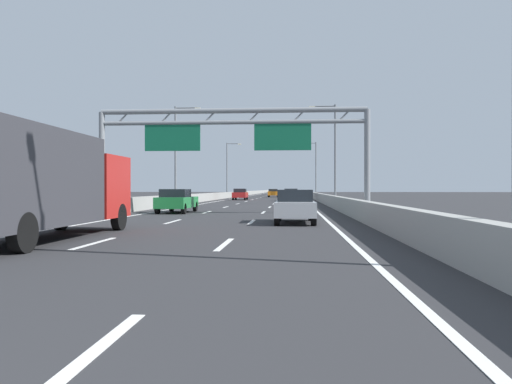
# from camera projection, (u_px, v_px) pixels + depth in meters

# --- Properties ---
(ground_plane) EXTENTS (260.00, 260.00, 0.00)m
(ground_plane) POSITION_uv_depth(u_px,v_px,m) (274.00, 196.00, 100.76)
(ground_plane) COLOR #2D2D30
(lane_dash_left_1) EXTENTS (0.16, 3.00, 0.01)m
(lane_dash_left_1) POSITION_uv_depth(u_px,v_px,m) (94.00, 243.00, 13.62)
(lane_dash_left_1) COLOR white
(lane_dash_left_1) RESTS_ON ground_plane
(lane_dash_left_2) EXTENTS (0.16, 3.00, 0.01)m
(lane_dash_left_2) POSITION_uv_depth(u_px,v_px,m) (173.00, 222.00, 22.60)
(lane_dash_left_2) COLOR white
(lane_dash_left_2) RESTS_ON ground_plane
(lane_dash_left_3) EXTENTS (0.16, 3.00, 0.01)m
(lane_dash_left_3) POSITION_uv_depth(u_px,v_px,m) (207.00, 212.00, 31.57)
(lane_dash_left_3) COLOR white
(lane_dash_left_3) RESTS_ON ground_plane
(lane_dash_left_4) EXTENTS (0.16, 3.00, 0.01)m
(lane_dash_left_4) POSITION_uv_depth(u_px,v_px,m) (226.00, 207.00, 40.55)
(lane_dash_left_4) COLOR white
(lane_dash_left_4) RESTS_ON ground_plane
(lane_dash_left_5) EXTENTS (0.16, 3.00, 0.01)m
(lane_dash_left_5) POSITION_uv_depth(u_px,v_px,m) (238.00, 204.00, 49.53)
(lane_dash_left_5) COLOR white
(lane_dash_left_5) RESTS_ON ground_plane
(lane_dash_left_6) EXTENTS (0.16, 3.00, 0.01)m
(lane_dash_left_6) POSITION_uv_depth(u_px,v_px,m) (246.00, 201.00, 58.50)
(lane_dash_left_6) COLOR white
(lane_dash_left_6) RESTS_ON ground_plane
(lane_dash_left_7) EXTENTS (0.16, 3.00, 0.01)m
(lane_dash_left_7) POSITION_uv_depth(u_px,v_px,m) (252.00, 200.00, 67.48)
(lane_dash_left_7) COLOR white
(lane_dash_left_7) RESTS_ON ground_plane
(lane_dash_left_8) EXTENTS (0.16, 3.00, 0.01)m
(lane_dash_left_8) POSITION_uv_depth(u_px,v_px,m) (257.00, 198.00, 76.45)
(lane_dash_left_8) COLOR white
(lane_dash_left_8) RESTS_ON ground_plane
(lane_dash_left_9) EXTENTS (0.16, 3.00, 0.01)m
(lane_dash_left_9) POSITION_uv_depth(u_px,v_px,m) (261.00, 197.00, 85.43)
(lane_dash_left_9) COLOR white
(lane_dash_left_9) RESTS_ON ground_plane
(lane_dash_left_10) EXTENTS (0.16, 3.00, 0.01)m
(lane_dash_left_10) POSITION_uv_depth(u_px,v_px,m) (264.00, 197.00, 94.41)
(lane_dash_left_10) COLOR white
(lane_dash_left_10) RESTS_ON ground_plane
(lane_dash_left_11) EXTENTS (0.16, 3.00, 0.01)m
(lane_dash_left_11) POSITION_uv_depth(u_px,v_px,m) (266.00, 196.00, 103.38)
(lane_dash_left_11) COLOR white
(lane_dash_left_11) RESTS_ON ground_plane
(lane_dash_left_12) EXTENTS (0.16, 3.00, 0.01)m
(lane_dash_left_12) POSITION_uv_depth(u_px,v_px,m) (268.00, 195.00, 112.36)
(lane_dash_left_12) COLOR white
(lane_dash_left_12) RESTS_ON ground_plane
(lane_dash_left_13) EXTENTS (0.16, 3.00, 0.01)m
(lane_dash_left_13) POSITION_uv_depth(u_px,v_px,m) (270.00, 195.00, 121.33)
(lane_dash_left_13) COLOR white
(lane_dash_left_13) RESTS_ON ground_plane
(lane_dash_left_14) EXTENTS (0.16, 3.00, 0.01)m
(lane_dash_left_14) POSITION_uv_depth(u_px,v_px,m) (271.00, 194.00, 130.31)
(lane_dash_left_14) COLOR white
(lane_dash_left_14) RESTS_ON ground_plane
(lane_dash_left_15) EXTENTS (0.16, 3.00, 0.01)m
(lane_dash_left_15) POSITION_uv_depth(u_px,v_px,m) (273.00, 194.00, 139.29)
(lane_dash_left_15) COLOR white
(lane_dash_left_15) RESTS_ON ground_plane
(lane_dash_left_16) EXTENTS (0.16, 3.00, 0.01)m
(lane_dash_left_16) POSITION_uv_depth(u_px,v_px,m) (274.00, 194.00, 148.26)
(lane_dash_left_16) COLOR white
(lane_dash_left_16) RESTS_ON ground_plane
(lane_dash_left_17) EXTENTS (0.16, 3.00, 0.01)m
(lane_dash_left_17) POSITION_uv_depth(u_px,v_px,m) (275.00, 193.00, 157.24)
(lane_dash_left_17) COLOR white
(lane_dash_left_17) RESTS_ON ground_plane
(lane_dash_right_0) EXTENTS (0.16, 3.00, 0.01)m
(lane_dash_right_0) POSITION_uv_depth(u_px,v_px,m) (86.00, 358.00, 4.38)
(lane_dash_right_0) COLOR white
(lane_dash_right_0) RESTS_ON ground_plane
(lane_dash_right_1) EXTENTS (0.16, 3.00, 0.01)m
(lane_dash_right_1) POSITION_uv_depth(u_px,v_px,m) (225.00, 244.00, 13.36)
(lane_dash_right_1) COLOR white
(lane_dash_right_1) RESTS_ON ground_plane
(lane_dash_right_2) EXTENTS (0.16, 3.00, 0.01)m
(lane_dash_right_2) POSITION_uv_depth(u_px,v_px,m) (252.00, 222.00, 22.34)
(lane_dash_right_2) COLOR white
(lane_dash_right_2) RESTS_ON ground_plane
(lane_dash_right_3) EXTENTS (0.16, 3.00, 0.01)m
(lane_dash_right_3) POSITION_uv_depth(u_px,v_px,m) (263.00, 212.00, 31.31)
(lane_dash_right_3) COLOR white
(lane_dash_right_3) RESTS_ON ground_plane
(lane_dash_right_4) EXTENTS (0.16, 3.00, 0.01)m
(lane_dash_right_4) POSITION_uv_depth(u_px,v_px,m) (270.00, 207.00, 40.29)
(lane_dash_right_4) COLOR white
(lane_dash_right_4) RESTS_ON ground_plane
(lane_dash_right_5) EXTENTS (0.16, 3.00, 0.01)m
(lane_dash_right_5) POSITION_uv_depth(u_px,v_px,m) (274.00, 204.00, 49.26)
(lane_dash_right_5) COLOR white
(lane_dash_right_5) RESTS_ON ground_plane
(lane_dash_right_6) EXTENTS (0.16, 3.00, 0.01)m
(lane_dash_right_6) POSITION_uv_depth(u_px,v_px,m) (277.00, 201.00, 58.24)
(lane_dash_right_6) COLOR white
(lane_dash_right_6) RESTS_ON ground_plane
(lane_dash_right_7) EXTENTS (0.16, 3.00, 0.01)m
(lane_dash_right_7) POSITION_uv_depth(u_px,v_px,m) (279.00, 200.00, 67.22)
(lane_dash_right_7) COLOR white
(lane_dash_right_7) RESTS_ON ground_plane
(lane_dash_right_8) EXTENTS (0.16, 3.00, 0.01)m
(lane_dash_right_8) POSITION_uv_depth(u_px,v_px,m) (280.00, 198.00, 76.19)
(lane_dash_right_8) COLOR white
(lane_dash_right_8) RESTS_ON ground_plane
(lane_dash_right_9) EXTENTS (0.16, 3.00, 0.01)m
(lane_dash_right_9) POSITION_uv_depth(u_px,v_px,m) (282.00, 197.00, 85.17)
(lane_dash_right_9) COLOR white
(lane_dash_right_9) RESTS_ON ground_plane
(lane_dash_right_10) EXTENTS (0.16, 3.00, 0.01)m
(lane_dash_right_10) POSITION_uv_depth(u_px,v_px,m) (283.00, 197.00, 94.14)
(lane_dash_right_10) COLOR white
(lane_dash_right_10) RESTS_ON ground_plane
(lane_dash_right_11) EXTENTS (0.16, 3.00, 0.01)m
(lane_dash_right_11) POSITION_uv_depth(u_px,v_px,m) (283.00, 196.00, 103.12)
(lane_dash_right_11) COLOR white
(lane_dash_right_11) RESTS_ON ground_plane
(lane_dash_right_12) EXTENTS (0.16, 3.00, 0.01)m
(lane_dash_right_12) POSITION_uv_depth(u_px,v_px,m) (284.00, 195.00, 112.10)
(lane_dash_right_12) COLOR white
(lane_dash_right_12) RESTS_ON ground_plane
(lane_dash_right_13) EXTENTS (0.16, 3.00, 0.01)m
(lane_dash_right_13) POSITION_uv_depth(u_px,v_px,m) (285.00, 195.00, 121.07)
(lane_dash_right_13) COLOR white
(lane_dash_right_13) RESTS_ON ground_plane
(lane_dash_right_14) EXTENTS (0.16, 3.00, 0.01)m
(lane_dash_right_14) POSITION_uv_depth(u_px,v_px,m) (285.00, 194.00, 130.05)
(lane_dash_right_14) COLOR white
(lane_dash_right_14) RESTS_ON ground_plane
(lane_dash_right_15) EXTENTS (0.16, 3.00, 0.01)m
(lane_dash_right_15) POSITION_uv_depth(u_px,v_px,m) (286.00, 194.00, 139.02)
(lane_dash_right_15) COLOR white
(lane_dash_right_15) RESTS_ON ground_plane
(lane_dash_right_16) EXTENTS (0.16, 3.00, 0.01)m
(lane_dash_right_16) POSITION_uv_depth(u_px,v_px,m) (286.00, 194.00, 148.00)
(lane_dash_right_16) COLOR white
(lane_dash_right_16) RESTS_ON ground_plane
(lane_dash_right_17) EXTENTS (0.16, 3.00, 0.01)m
(lane_dash_right_17) POSITION_uv_depth(u_px,v_px,m) (286.00, 193.00, 156.98)
(lane_dash_right_17) COLOR white
(lane_dash_right_17) RESTS_ON ground_plane
(edge_line_left) EXTENTS (0.16, 176.00, 0.01)m
(edge_line_left) POSITION_uv_depth(u_px,v_px,m) (243.00, 197.00, 89.17)
(edge_line_left) COLOR white
(edge_line_left) RESTS_ON ground_plane
(edge_line_right) EXTENTS (0.16, 176.00, 0.01)m
(edge_line_right) POSITION_uv_depth(u_px,v_px,m) (301.00, 197.00, 88.41)
(edge_line_right) COLOR white
(edge_line_right) RESTS_ON ground_plane
(barrier_left) EXTENTS (0.45, 220.00, 0.95)m
(barrier_left) POSITION_uv_depth(u_px,v_px,m) (245.00, 193.00, 111.23)
(barrier_left) COLOR #9E9E99
(barrier_left) RESTS_ON ground_plane
(barrier_right) EXTENTS (0.45, 220.00, 0.95)m
(barrier_right) POSITION_uv_depth(u_px,v_px,m) (307.00, 193.00, 110.23)
(barrier_right) COLOR #9E9E99
(barrier_right) RESTS_ON ground_plane
(sign_gantry) EXTENTS (16.44, 0.36, 6.36)m
(sign_gantry) POSITION_uv_depth(u_px,v_px,m) (231.00, 134.00, 29.90)
(sign_gantry) COLOR gray
(sign_gantry) RESTS_ON ground_plane
(streetlamp_left_mid) EXTENTS (2.58, 0.28, 9.50)m
(streetlamp_left_mid) POSITION_uv_depth(u_px,v_px,m) (178.00, 149.00, 48.26)
(streetlamp_left_mid) COLOR slate
(streetlamp_left_mid) RESTS_ON ground_plane
(streetlamp_right_mid) EXTENTS (2.58, 0.28, 9.50)m
(streetlamp_right_mid) POSITION_uv_depth(u_px,v_px,m) (333.00, 148.00, 47.17)
(streetlamp_right_mid) COLOR slate
(streetlamp_right_mid) RESTS_ON ground_plane
(streetlamp_left_far) EXTENTS (2.58, 0.28, 9.50)m
(streetlamp_left_far) POSITION_uv_depth(u_px,v_px,m) (228.00, 166.00, 86.42)
(streetlamp_left_far) COLOR slate
(streetlamp_left_far) RESTS_ON ground_plane
(streetlamp_right_far) EXTENTS (2.58, 0.28, 9.50)m
(streetlamp_right_far) POSITION_uv_depth(u_px,v_px,m) (315.00, 166.00, 85.34)
(streetlamp_right_far) COLOR slate
(streetlamp_right_far) RESTS_ON ground_plane
(orange_car) EXTENTS (1.78, 4.20, 1.46)m
(orange_car) POSITION_uv_depth(u_px,v_px,m) (273.00, 193.00, 89.70)
(orange_car) COLOR orange
(orange_car) RESTS_ON ground_plane
(green_car) EXTENTS (1.80, 4.57, 1.48)m
(green_car) POSITION_uv_depth(u_px,v_px,m) (177.00, 201.00, 31.05)
(green_car) COLOR #1E7A38
(green_car) RESTS_ON ground_plane
(black_car) EXTENTS (1.80, 4.26, 1.51)m
(black_car) POSITION_uv_depth(u_px,v_px,m) (291.00, 195.00, 60.78)
(black_car) COLOR black
(black_car) RESTS_ON ground_plane
(red_car) EXTENTS (1.80, 4.32, 1.51)m
(red_car) POSITION_uv_depth(u_px,v_px,m) (240.00, 194.00, 67.15)
(red_car) COLOR red
(red_car) RESTS_ON ground_plane
(silver_car) EXTENTS (1.71, 4.33, 1.46)m
(silver_car) POSITION_uv_depth(u_px,v_px,m) (295.00, 206.00, 21.84)
(silver_car) COLOR #A8ADB2
(silver_car) RESTS_ON ground_plane
(blue_car) EXTENTS (1.85, 4.40, 1.40)m
(blue_car) POSITION_uv_depth(u_px,v_px,m) (293.00, 192.00, 132.91)
(blue_car) COLOR #2347AD
(blue_car) RESTS_ON ground_plane
(box_truck) EXTENTS (2.46, 8.73, 3.11)m
(box_truck) POSITION_uv_depth(u_px,v_px,m) (38.00, 181.00, 14.39)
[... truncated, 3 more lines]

